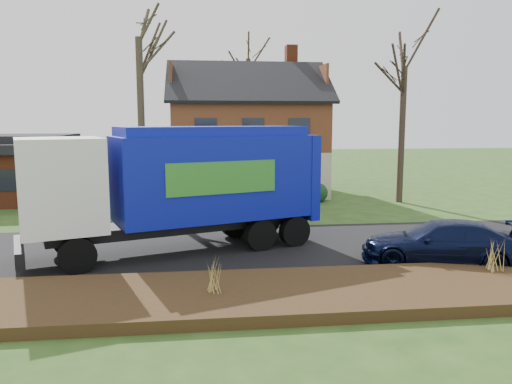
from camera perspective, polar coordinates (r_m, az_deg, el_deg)
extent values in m
plane|color=#254517|center=(17.92, -2.97, -6.44)|extent=(120.00, 120.00, 0.00)
cube|color=black|center=(17.92, -2.97, -6.40)|extent=(80.00, 7.00, 0.02)
cube|color=black|center=(12.83, -1.31, -11.74)|extent=(80.00, 3.50, 0.30)
cube|color=#BCAE97|center=(31.62, -1.11, 2.43)|extent=(9.00, 7.50, 2.70)
cube|color=#582E19|center=(31.47, -1.13, 7.42)|extent=(9.00, 7.50, 2.80)
cube|color=brown|center=(33.12, 4.02, 15.00)|extent=(0.70, 0.90, 1.60)
cube|color=#BCAE97|center=(31.12, -12.46, 2.05)|extent=(3.50, 5.50, 2.60)
cube|color=black|center=(31.01, -12.54, 4.66)|extent=(3.90, 5.90, 0.24)
cube|color=brown|center=(32.34, -26.44, 1.79)|extent=(9.00, 7.50, 2.80)
cube|color=black|center=(32.22, -26.63, 4.70)|extent=(9.80, 8.20, 0.50)
cube|color=black|center=(32.20, -26.68, 5.50)|extent=(7.00, 6.00, 0.40)
cylinder|color=black|center=(15.81, -19.74, -6.83)|extent=(1.17, 0.72, 1.11)
cylinder|color=black|center=(17.98, -20.55, -5.09)|extent=(1.17, 0.72, 1.11)
cylinder|color=black|center=(17.49, 0.50, -4.92)|extent=(1.17, 0.72, 1.11)
cylinder|color=black|center=(19.47, -2.46, -3.58)|extent=(1.17, 0.72, 1.11)
cylinder|color=black|center=(18.14, 4.43, -4.47)|extent=(1.17, 0.72, 1.11)
cylinder|color=black|center=(20.05, 1.18, -3.23)|extent=(1.17, 0.72, 1.11)
cube|color=black|center=(17.56, -8.02, -3.78)|extent=(9.07, 4.22, 0.37)
cube|color=white|center=(16.52, -21.43, 0.79)|extent=(3.19, 3.32, 2.88)
cube|color=black|center=(16.45, -25.52, 1.09)|extent=(0.85, 2.24, 0.96)
cube|color=black|center=(16.82, -25.44, -6.16)|extent=(1.13, 2.60, 0.48)
cube|color=#0D17A2|center=(17.63, -5.00, 1.76)|extent=(7.21, 4.72, 2.88)
cube|color=#0D17A2|center=(17.52, -5.07, 6.96)|extent=(6.81, 4.32, 0.32)
cube|color=#0D17A2|center=(19.15, 4.71, 1.95)|extent=(1.25, 2.69, 3.09)
cube|color=#33892D|center=(16.31, -3.82, 1.63)|extent=(3.64, 1.30, 1.07)
cube|color=#33892D|center=(18.83, -6.95, 2.46)|extent=(3.64, 1.30, 1.07)
imported|color=#A4A6AB|center=(22.84, -13.48, -1.48)|extent=(4.99, 2.99, 1.55)
imported|color=black|center=(16.79, 20.37, -5.47)|extent=(5.22, 3.30, 1.41)
cylinder|color=#3D3524|center=(27.30, -12.97, 7.73)|extent=(0.37, 0.37, 8.81)
cylinder|color=#382A22|center=(28.70, 16.32, 6.25)|extent=(0.34, 0.34, 7.43)
cylinder|color=#3B2E23|center=(39.55, -0.87, 8.33)|extent=(0.35, 0.35, 9.25)
cone|color=tan|center=(12.47, -4.90, -9.48)|extent=(0.04, 0.04, 0.88)
cone|color=tan|center=(12.47, -5.55, -9.49)|extent=(0.04, 0.04, 0.88)
cone|color=tan|center=(12.48, -4.25, -9.47)|extent=(0.04, 0.04, 0.88)
cone|color=tan|center=(12.58, -4.92, -9.33)|extent=(0.04, 0.04, 0.88)
cone|color=tan|center=(12.37, -4.88, -9.64)|extent=(0.04, 0.04, 0.88)
cone|color=tan|center=(15.68, 25.52, -6.53)|extent=(0.04, 0.04, 0.91)
cone|color=tan|center=(15.60, 25.02, -6.57)|extent=(0.04, 0.04, 0.91)
cone|color=tan|center=(15.77, 26.02, -6.48)|extent=(0.04, 0.04, 0.91)
cone|color=tan|center=(15.79, 25.27, -6.42)|extent=(0.04, 0.04, 0.91)
cone|color=tan|center=(15.58, 25.77, -6.64)|extent=(0.04, 0.04, 0.91)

